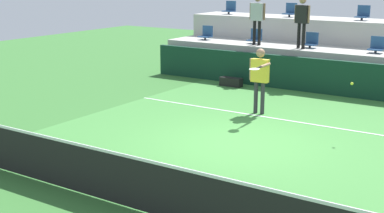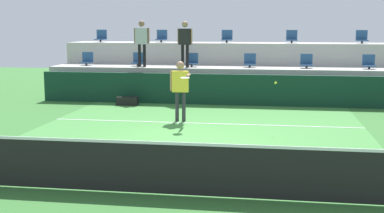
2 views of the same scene
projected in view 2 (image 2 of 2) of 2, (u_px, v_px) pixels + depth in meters
name	position (u px, v px, depth m)	size (l,w,h in m)	color
ground_plane	(191.00, 142.00, 12.63)	(40.00, 40.00, 0.00)	#336B2D
court_inner_paint	(197.00, 133.00, 13.60)	(9.00, 10.00, 0.01)	#3D7F38
court_service_line	(204.00, 123.00, 14.97)	(9.00, 0.06, 0.00)	white
tennis_net	(154.00, 166.00, 8.64)	(10.48, 0.08, 1.07)	black
sponsor_backboard	(217.00, 89.00, 18.39)	(13.00, 0.16, 1.10)	#0F3323
seating_tier_lower	(221.00, 83.00, 19.65)	(13.00, 1.80, 1.25)	#ADAAA3
seating_tier_upper	(226.00, 68.00, 21.34)	(13.00, 1.80, 2.10)	#ADAAA3
stadium_chair_lower_far_left	(87.00, 60.00, 20.26)	(0.44, 0.40, 0.52)	#2D2D33
stadium_chair_lower_left	(138.00, 60.00, 19.94)	(0.44, 0.40, 0.52)	#2D2D33
stadium_chair_lower_mid_left	(192.00, 61.00, 19.62)	(0.44, 0.40, 0.52)	#2D2D33
stadium_chair_lower_mid_right	(250.00, 62.00, 19.29)	(0.44, 0.40, 0.52)	#2D2D33
stadium_chair_lower_right	(306.00, 62.00, 18.97)	(0.44, 0.40, 0.52)	#2D2D33
stadium_chair_lower_far_right	(369.00, 63.00, 18.63)	(0.44, 0.40, 0.52)	#2D2D33
stadium_chair_upper_far_left	(101.00, 37.00, 21.89)	(0.44, 0.40, 0.52)	#2D2D33
stadium_chair_upper_left	(162.00, 37.00, 21.48)	(0.44, 0.40, 0.52)	#2D2D33
stadium_chair_upper_center	(227.00, 37.00, 21.07)	(0.44, 0.40, 0.52)	#2D2D33
stadium_chair_upper_right	(292.00, 38.00, 20.67)	(0.44, 0.40, 0.52)	#2D2D33
stadium_chair_upper_far_right	(362.00, 38.00, 20.26)	(0.44, 0.40, 0.52)	#2D2D33
tennis_player	(180.00, 85.00, 15.12)	(0.74, 1.21, 1.78)	#2D2D33
spectator_in_white	(142.00, 39.00, 19.40)	(0.60, 0.24, 1.73)	black
spectator_leaning_on_rail	(185.00, 40.00, 19.15)	(0.60, 0.27, 1.71)	black
tennis_ball	(276.00, 83.00, 13.80)	(0.07, 0.07, 0.07)	#CCE033
equipment_bag	(127.00, 101.00, 18.34)	(0.76, 0.28, 0.30)	black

